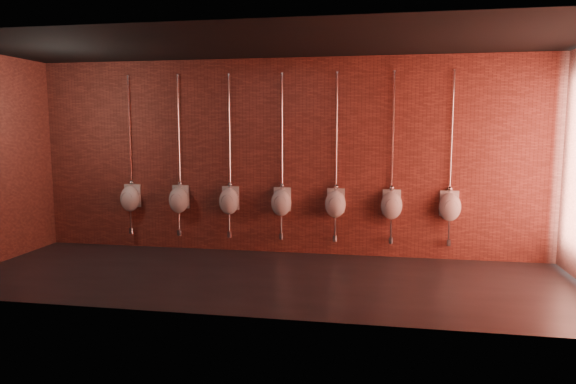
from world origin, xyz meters
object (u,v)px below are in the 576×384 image
object	(u,v)px
urinal_0	(130,198)
urinal_1	(179,199)
urinal_3	(281,201)
urinal_6	(450,206)
urinal_4	(335,203)
urinal_5	(392,204)
urinal_2	(229,200)

from	to	relation	value
urinal_0	urinal_1	size ratio (longest dim) A/B	1.00
urinal_1	urinal_0	bearing A→B (deg)	180.00
urinal_3	urinal_6	distance (m)	2.66
urinal_4	urinal_5	world-z (taller)	same
urinal_2	urinal_4	xyz separation A→B (m)	(1.78, 0.00, 0.00)
urinal_2	urinal_6	bearing A→B (deg)	0.00
urinal_0	urinal_2	distance (m)	1.78
urinal_0	urinal_2	bearing A→B (deg)	0.00
urinal_4	urinal_5	distance (m)	0.89
urinal_6	urinal_1	bearing A→B (deg)	180.00
urinal_0	urinal_5	world-z (taller)	same
urinal_2	urinal_4	size ratio (longest dim) A/B	1.00
urinal_0	urinal_2	size ratio (longest dim) A/B	1.00
urinal_2	urinal_1	bearing A→B (deg)	180.00
urinal_0	urinal_4	world-z (taller)	same
urinal_4	urinal_6	xyz separation A→B (m)	(1.78, 0.00, 0.00)
urinal_2	urinal_3	xyz separation A→B (m)	(0.89, 0.00, 0.00)
urinal_1	urinal_4	bearing A→B (deg)	0.00
urinal_5	urinal_6	size ratio (longest dim) A/B	1.00
urinal_1	urinal_5	xyz separation A→B (m)	(3.55, 0.00, 0.00)
urinal_3	urinal_5	bearing A→B (deg)	0.00
urinal_3	urinal_6	xyz separation A→B (m)	(2.66, 0.00, 0.00)
urinal_2	urinal_6	distance (m)	3.55
urinal_2	urinal_5	distance (m)	2.66
urinal_3	urinal_2	bearing A→B (deg)	180.00
urinal_5	urinal_6	bearing A→B (deg)	0.00
urinal_5	urinal_3	bearing A→B (deg)	180.00
urinal_0	urinal_2	xyz separation A→B (m)	(1.78, 0.00, 0.00)
urinal_1	urinal_2	xyz separation A→B (m)	(0.89, 0.00, 0.00)
urinal_1	urinal_5	bearing A→B (deg)	0.00
urinal_1	urinal_6	distance (m)	4.44
urinal_2	urinal_5	size ratio (longest dim) A/B	1.00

